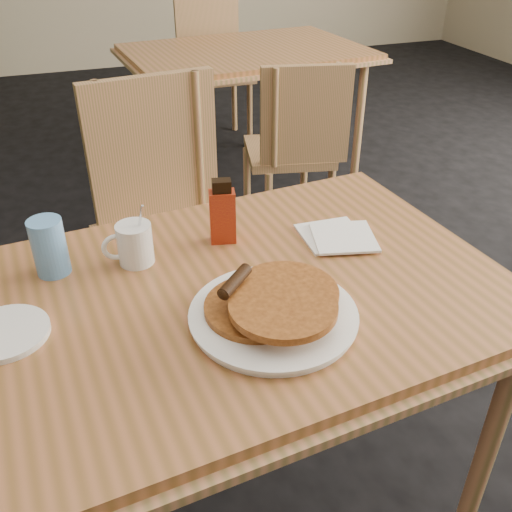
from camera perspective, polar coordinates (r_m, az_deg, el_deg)
The scene contains 11 objects.
main_table at distance 1.21m, azimuth -2.40°, elevation -4.93°, with size 1.26×0.91×0.75m.
neighbor_table at distance 3.20m, azimuth -0.98°, elevation 19.29°, with size 1.33×0.96×0.75m.
chair_main_far at distance 1.92m, azimuth -9.27°, elevation 5.32°, with size 0.49×0.49×0.97m.
chair_neighbor_far at distance 3.94m, azimuth -4.41°, elevation 19.37°, with size 0.42×0.42×0.92m.
chair_neighbor_near at distance 2.62m, azimuth 4.04°, elevation 11.60°, with size 0.46×0.47×0.85m.
pancake_plate at distance 1.09m, azimuth 1.77°, elevation -5.35°, with size 0.32×0.32×0.09m.
coffee_mug at distance 1.27m, azimuth -12.13°, elevation 1.25°, with size 0.11×0.08×0.15m.
syrup_bottle at distance 1.31m, azimuth -3.38°, elevation 4.26°, with size 0.07×0.05×0.16m.
napkin_stack at distance 1.36m, azimuth 8.17°, elevation 1.97°, with size 0.18×0.19×0.01m.
blue_tumbler at distance 1.28m, azimuth -19.97°, elevation 0.86°, with size 0.07×0.07×0.13m, color #609EE1.
side_saucer at distance 1.16m, azimuth -23.83°, elevation -7.08°, with size 0.16×0.16×0.01m, color white.
Camera 1 is at (-0.33, -0.84, 1.44)m, focal length 40.00 mm.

